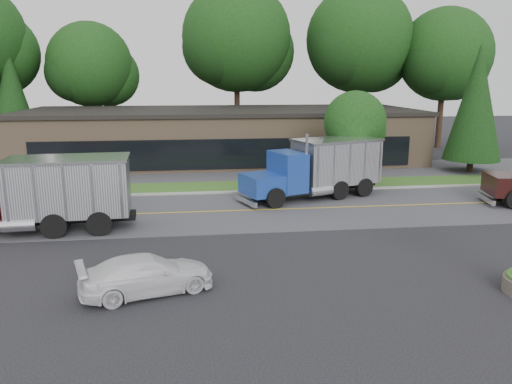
# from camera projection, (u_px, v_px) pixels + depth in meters

# --- Properties ---
(ground) EXTENTS (140.00, 140.00, 0.00)m
(ground) POSITION_uv_depth(u_px,v_px,m) (209.00, 279.00, 17.45)
(ground) COLOR #303035
(ground) RESTS_ON ground
(road) EXTENTS (60.00, 8.00, 0.02)m
(road) POSITION_uv_depth(u_px,v_px,m) (203.00, 212.00, 26.15)
(road) COLOR #57575C
(road) RESTS_ON ground
(center_line) EXTENTS (60.00, 0.12, 0.01)m
(center_line) POSITION_uv_depth(u_px,v_px,m) (203.00, 212.00, 26.15)
(center_line) COLOR gold
(center_line) RESTS_ON ground
(curb) EXTENTS (60.00, 0.30, 0.12)m
(curb) POSITION_uv_depth(u_px,v_px,m) (202.00, 194.00, 30.21)
(curb) COLOR #9E9E99
(curb) RESTS_ON ground
(grass_verge) EXTENTS (60.00, 3.40, 0.03)m
(grass_verge) POSITION_uv_depth(u_px,v_px,m) (201.00, 188.00, 31.95)
(grass_verge) COLOR #3D6121
(grass_verge) RESTS_ON ground
(far_parking) EXTENTS (60.00, 7.00, 0.02)m
(far_parking) POSITION_uv_depth(u_px,v_px,m) (200.00, 173.00, 36.79)
(far_parking) COLOR #57575C
(far_parking) RESTS_ON ground
(strip_mall) EXTENTS (32.00, 12.00, 4.00)m
(strip_mall) POSITION_uv_depth(u_px,v_px,m) (222.00, 136.00, 42.38)
(strip_mall) COLOR #8A6F54
(strip_mall) RESTS_ON ground
(tree_far_b) EXTENTS (8.45, 7.96, 12.06)m
(tree_far_b) POSITION_uv_depth(u_px,v_px,m) (92.00, 69.00, 47.51)
(tree_far_b) COLOR #382619
(tree_far_b) RESTS_ON ground
(tree_far_c) EXTENTS (11.20, 10.54, 15.97)m
(tree_far_c) POSITION_uv_depth(u_px,v_px,m) (238.00, 43.00, 48.67)
(tree_far_c) COLOR #382619
(tree_far_c) RESTS_ON ground
(tree_far_d) EXTENTS (11.02, 10.37, 15.72)m
(tree_far_d) POSITION_uv_depth(u_px,v_px,m) (360.00, 45.00, 49.18)
(tree_far_d) COLOR #382619
(tree_far_d) RESTS_ON ground
(tree_far_e) EXTENTS (9.48, 8.92, 13.52)m
(tree_far_e) POSITION_uv_depth(u_px,v_px,m) (445.00, 59.00, 48.51)
(tree_far_e) COLOR #382619
(tree_far_e) RESTS_ON ground
(evergreen_left) EXTENTS (4.21, 4.21, 9.56)m
(evergreen_left) POSITION_uv_depth(u_px,v_px,m) (12.00, 97.00, 43.35)
(evergreen_left) COLOR #382619
(evergreen_left) RESTS_ON ground
(evergreen_right) EXTENTS (4.10, 4.10, 9.31)m
(evergreen_right) POSITION_uv_depth(u_px,v_px,m) (476.00, 102.00, 36.11)
(evergreen_right) COLOR #382619
(evergreen_right) RESTS_ON ground
(tree_verge) EXTENTS (4.27, 4.02, 6.09)m
(tree_verge) POSITION_uv_depth(u_px,v_px,m) (356.00, 125.00, 32.34)
(tree_verge) COLOR #382619
(tree_verge) RESTS_ON ground
(dump_truck_red) EXTENTS (9.32, 3.19, 3.36)m
(dump_truck_red) POSITION_uv_depth(u_px,v_px,m) (41.00, 193.00, 22.46)
(dump_truck_red) COLOR black
(dump_truck_red) RESTS_ON ground
(dump_truck_blue) EXTENTS (8.73, 5.19, 3.36)m
(dump_truck_blue) POSITION_uv_depth(u_px,v_px,m) (320.00, 167.00, 29.07)
(dump_truck_blue) COLOR black
(dump_truck_blue) RESTS_ON ground
(rally_car) EXTENTS (4.66, 2.98, 1.26)m
(rally_car) POSITION_uv_depth(u_px,v_px,m) (147.00, 274.00, 16.24)
(rally_car) COLOR silver
(rally_car) RESTS_ON ground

